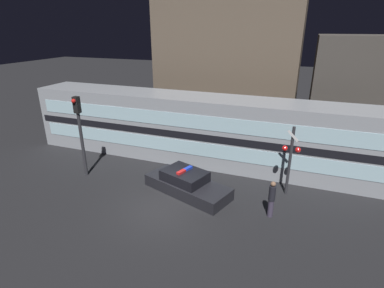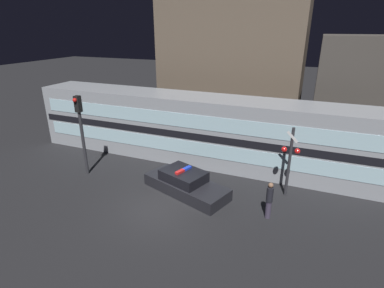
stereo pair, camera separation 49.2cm
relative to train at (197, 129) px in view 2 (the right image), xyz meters
The scene contains 7 objects.
ground_plane 6.38m from the train, 85.68° to the right, with size 120.00×120.00×0.00m, color black.
train is the anchor object (origin of this frame).
police_car 4.59m from the train, 76.35° to the right, with size 4.98×3.22×1.29m.
pedestrian 7.37m from the train, 41.93° to the right, with size 0.30×0.30×1.80m.
crossing_signal_near 6.48m from the train, 23.25° to the right, with size 0.89×0.37×3.68m.
traffic_light_corner 6.92m from the train, 139.70° to the right, with size 0.30×0.46×4.69m.
building_left 8.34m from the train, 89.19° to the left, with size 11.08×5.74×10.62m.
Camera 2 is at (6.12, -10.87, 8.19)m, focal length 28.00 mm.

